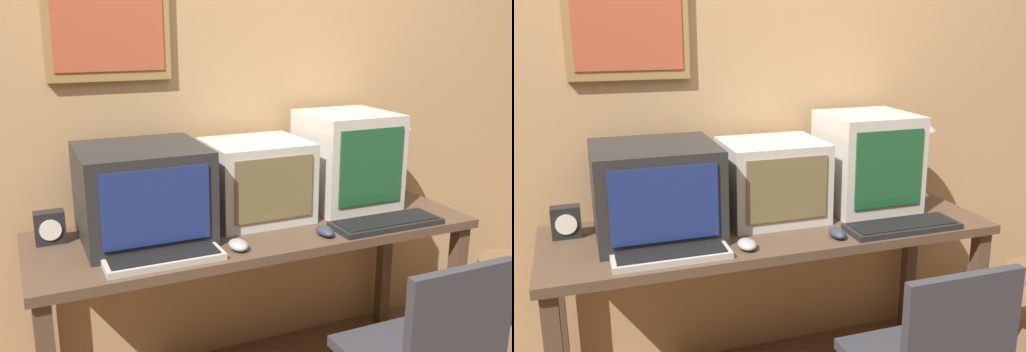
# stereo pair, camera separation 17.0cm
# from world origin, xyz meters

# --- Properties ---
(wall_back) EXTENTS (8.00, 0.08, 2.60)m
(wall_back) POSITION_xyz_m (-0.00, 1.31, 1.30)
(wall_back) COLOR tan
(wall_back) RESTS_ON ground_plane
(desk) EXTENTS (1.77, 0.60, 0.74)m
(desk) POSITION_xyz_m (0.00, 0.94, 0.66)
(desk) COLOR #4C3828
(desk) RESTS_ON ground_plane
(monitor_left) EXTENTS (0.46, 0.43, 0.35)m
(monitor_left) POSITION_xyz_m (-0.44, 1.00, 0.92)
(monitor_left) COLOR black
(monitor_left) RESTS_ON desk
(monitor_center) EXTENTS (0.40, 0.35, 0.33)m
(monitor_center) POSITION_xyz_m (0.04, 1.04, 0.91)
(monitor_center) COLOR #B7B2A8
(monitor_center) RESTS_ON desk
(monitor_right) EXTENTS (0.37, 0.38, 0.42)m
(monitor_right) POSITION_xyz_m (0.48, 1.04, 0.95)
(monitor_right) COLOR #B7B2A8
(monitor_right) RESTS_ON desk
(keyboard_main) EXTENTS (0.41, 0.15, 0.03)m
(keyboard_main) POSITION_xyz_m (-0.43, 0.74, 0.76)
(keyboard_main) COLOR #A8A399
(keyboard_main) RESTS_ON desk
(keyboard_side) EXTENTS (0.46, 0.17, 0.03)m
(keyboard_side) POSITION_xyz_m (0.48, 0.73, 0.76)
(keyboard_side) COLOR black
(keyboard_side) RESTS_ON desk
(mouse_near_keyboard) EXTENTS (0.07, 0.10, 0.04)m
(mouse_near_keyboard) POSITION_xyz_m (-0.16, 0.74, 0.76)
(mouse_near_keyboard) COLOR gray
(mouse_near_keyboard) RESTS_ON desk
(mouse_far_corner) EXTENTS (0.06, 0.10, 0.04)m
(mouse_far_corner) POSITION_xyz_m (0.20, 0.74, 0.76)
(mouse_far_corner) COLOR #282D3D
(mouse_far_corner) RESTS_ON desk
(desk_clock) EXTENTS (0.11, 0.07, 0.12)m
(desk_clock) POSITION_xyz_m (-0.77, 1.08, 0.80)
(desk_clock) COLOR black
(desk_clock) RESTS_ON desk
(desk_lamp) EXTENTS (0.16, 0.16, 0.39)m
(desk_lamp) POSITION_xyz_m (0.77, 1.10, 1.04)
(desk_lamp) COLOR #B2A899
(desk_lamp) RESTS_ON desk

